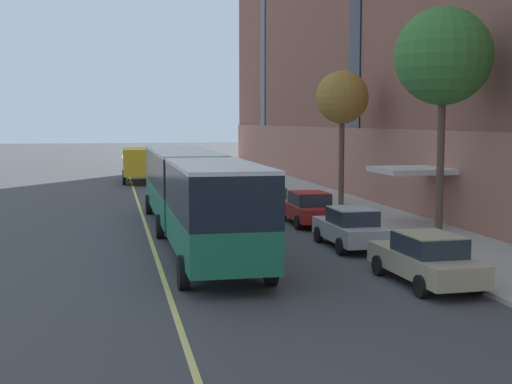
# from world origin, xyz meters

# --- Properties ---
(ground_plane) EXTENTS (260.00, 260.00, 0.00)m
(ground_plane) POSITION_xyz_m (0.00, 0.00, 0.00)
(ground_plane) COLOR #424244
(sidewalk) EXTENTS (4.93, 160.00, 0.15)m
(sidewalk) POSITION_xyz_m (9.19, 3.00, 0.07)
(sidewalk) COLOR #ADA89E
(sidewalk) RESTS_ON ground
(city_bus) EXTENTS (2.99, 20.73, 3.51)m
(city_bus) POSITION_xyz_m (-0.21, -0.29, 2.04)
(city_bus) COLOR #1E704C
(city_bus) RESTS_ON ground
(parked_car_red_0) EXTENTS (1.96, 4.63, 1.56)m
(parked_car_red_0) POSITION_xyz_m (5.59, 2.77, 0.78)
(parked_car_red_0) COLOR #B21E19
(parked_car_red_0) RESTS_ON ground
(parked_car_silver_1) EXTENTS (2.02, 4.57, 1.56)m
(parked_car_silver_1) POSITION_xyz_m (5.46, 18.60, 0.78)
(parked_car_silver_1) COLOR #B7B7BC
(parked_car_silver_1) RESTS_ON ground
(parked_car_champagne_2) EXTENTS (2.02, 4.78, 1.56)m
(parked_car_champagne_2) POSITION_xyz_m (5.65, -9.80, 0.78)
(parked_car_champagne_2) COLOR #BCAD89
(parked_car_champagne_2) RESTS_ON ground
(parked_car_red_3) EXTENTS (1.95, 4.58, 1.56)m
(parked_car_red_3) POSITION_xyz_m (5.64, 24.90, 0.78)
(parked_car_red_3) COLOR #B21E19
(parked_car_red_3) RESTS_ON ground
(parked_car_green_4) EXTENTS (2.14, 4.27, 1.56)m
(parked_car_green_4) POSITION_xyz_m (5.53, 12.60, 0.78)
(parked_car_green_4) COLOR #23603D
(parked_car_green_4) RESTS_ON ground
(parked_car_silver_6) EXTENTS (1.93, 4.44, 1.56)m
(parked_car_silver_6) POSITION_xyz_m (5.50, -3.48, 0.78)
(parked_car_silver_6) COLOR #B7B7BC
(parked_car_silver_6) RESTS_ON ground
(box_truck) EXTENTS (2.43, 7.37, 2.71)m
(box_truck) POSITION_xyz_m (-1.42, 27.43, 1.59)
(box_truck) COLOR gold
(box_truck) RESTS_ON ground
(street_tree_mid_block) EXTENTS (3.79, 3.79, 9.08)m
(street_tree_mid_block) POSITION_xyz_m (9.25, -3.23, 7.30)
(street_tree_mid_block) COLOR brown
(street_tree_mid_block) RESTS_ON sidewalk
(street_tree_far_uptown) EXTENTS (2.95, 2.95, 7.49)m
(street_tree_far_uptown) POSITION_xyz_m (9.25, 9.05, 6.10)
(street_tree_far_uptown) COLOR brown
(street_tree_far_uptown) RESTS_ON sidewalk
(lane_centerline) EXTENTS (0.16, 140.00, 0.01)m
(lane_centerline) POSITION_xyz_m (-1.91, 3.00, 0.00)
(lane_centerline) COLOR #E0D66B
(lane_centerline) RESTS_ON ground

